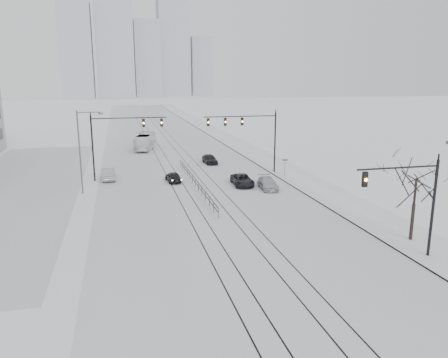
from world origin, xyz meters
TOP-DOWN VIEW (x-y plane):
  - ground at (0.00, 0.00)m, footprint 500.00×500.00m
  - road at (0.00, 60.00)m, footprint 22.00×260.00m
  - sidewalk_east at (13.50, 60.00)m, footprint 5.00×260.00m
  - curb at (11.05, 60.00)m, footprint 0.10×260.00m
  - parking_strip at (-20.00, 35.00)m, footprint 14.00×60.00m
  - tram_rails at (-0.00, 40.00)m, footprint 5.30×180.00m
  - skyline at (5.02, 273.63)m, footprint 96.00×48.00m
  - traffic_mast_near at (10.79, 6.00)m, footprint 6.10×0.37m
  - traffic_mast_ne at (8.15, 34.99)m, footprint 9.60×0.37m
  - traffic_mast_nw at (-8.52, 36.00)m, footprint 9.10×0.37m
  - street_light_west at (-12.20, 30.00)m, footprint 2.73×0.25m
  - bare_tree at (13.20, 9.00)m, footprint 4.40×4.40m
  - median_fence at (0.00, 30.00)m, footprint 0.06×24.00m
  - street_sign at (11.80, 32.00)m, footprint 0.70×0.06m
  - sedan_sb_inner at (-2.18, 33.08)m, footprint 1.81×3.81m
  - sedan_sb_outer at (-9.91, 36.11)m, footprint 1.95×4.64m
  - sedan_nb_front at (5.48, 29.37)m, footprint 2.42×4.80m
  - sedan_nb_right at (7.87, 27.18)m, footprint 2.22×4.56m
  - sedan_nb_far at (4.52, 43.42)m, footprint 1.90×4.15m
  - box_truck at (-3.86, 59.24)m, footprint 4.46×10.49m

SIDE VIEW (x-z plane):
  - ground at x=0.00m, z-range 0.00..0.00m
  - road at x=0.00m, z-range 0.00..0.02m
  - parking_strip at x=-20.00m, z-range 0.00..0.03m
  - tram_rails at x=0.00m, z-range 0.02..0.03m
  - curb at x=11.05m, z-range 0.00..0.12m
  - sidewalk_east at x=13.50m, z-range 0.00..0.16m
  - median_fence at x=0.00m, z-range 0.03..1.03m
  - sedan_sb_inner at x=-2.18m, z-range 0.00..1.26m
  - sedan_nb_right at x=7.87m, z-range 0.00..1.28m
  - sedan_nb_front at x=5.48m, z-range 0.00..1.30m
  - sedan_nb_far at x=4.52m, z-range 0.00..1.38m
  - sedan_sb_outer at x=-9.91m, z-range 0.00..1.49m
  - box_truck at x=-3.86m, z-range 0.00..2.84m
  - street_sign at x=11.80m, z-range 0.41..2.81m
  - bare_tree at x=13.20m, z-range 1.44..7.54m
  - traffic_mast_near at x=10.79m, z-range 1.06..8.06m
  - street_light_west at x=-12.20m, z-range 0.71..9.71m
  - traffic_mast_nw at x=-8.52m, z-range 1.57..9.57m
  - traffic_mast_ne at x=8.15m, z-range 1.76..9.76m
  - skyline at x=5.02m, z-range -5.35..66.65m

